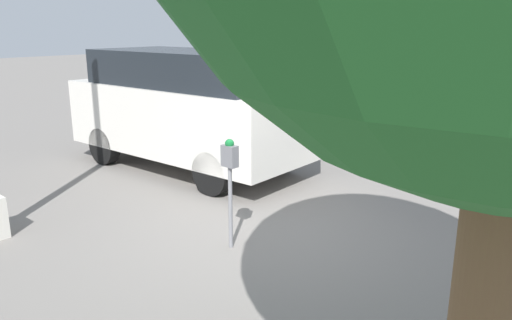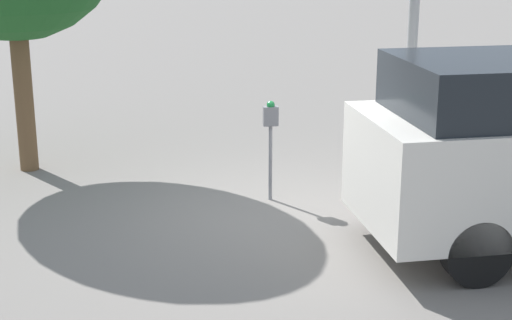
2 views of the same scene
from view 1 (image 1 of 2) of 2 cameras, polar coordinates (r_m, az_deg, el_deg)
ground_plane at (r=6.60m, az=1.09°, el=-8.74°), size 80.00×80.00×0.00m
parking_meter_near at (r=5.95m, az=-3.01°, el=-0.99°), size 0.20×0.11×1.38m
parked_van at (r=9.49m, az=-7.80°, el=6.16°), size 4.86×2.18×2.23m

